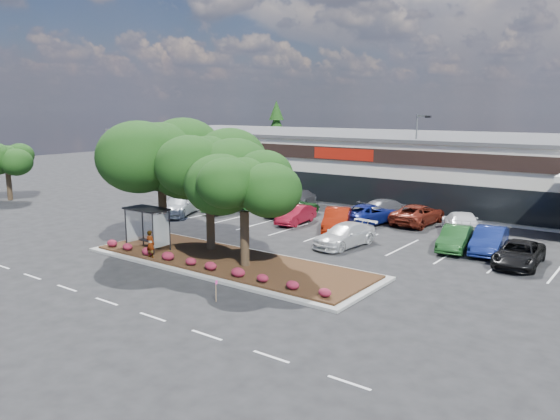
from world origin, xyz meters
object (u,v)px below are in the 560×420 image
Objects in this scene: car_0 at (180,205)px; car_1 at (227,203)px; light_pole at (416,170)px; survey_stake at (216,288)px.

car_1 reaches higher than car_0.
survey_stake is at bearing -86.60° from light_pole.
light_pole reaches higher than car_1.
car_1 is (2.48, 3.21, 0.02)m from car_0.
light_pole is 26.87m from survey_stake.
light_pole is at bearing 93.40° from survey_stake.
car_1 is at bearing 28.55° from car_0.
light_pole is 8.01× the size of survey_stake.
car_0 is (-16.97, 13.71, 0.13)m from survey_stake.
survey_stake is 0.21× the size of car_1.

